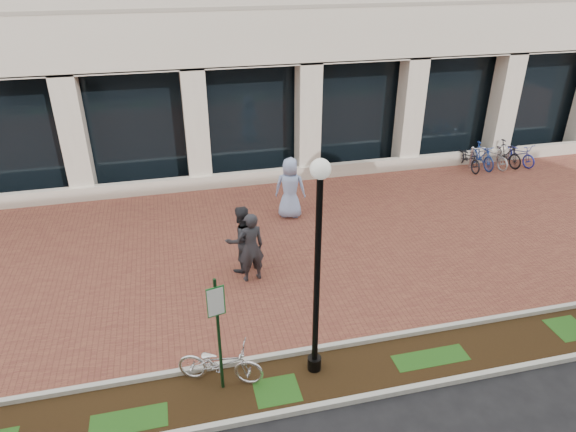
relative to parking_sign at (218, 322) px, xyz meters
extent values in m
plane|color=black|center=(2.46, 5.06, -1.62)|extent=(120.00, 120.00, 0.00)
cube|color=brown|center=(2.46, 5.06, -1.61)|extent=(40.00, 9.00, 0.01)
cube|color=black|center=(2.46, -0.19, -1.61)|extent=(40.00, 1.50, 0.01)
cube|color=#B9B9AE|center=(2.46, 0.56, -1.56)|extent=(40.00, 0.12, 0.12)
cube|color=#B9B9AE|center=(2.46, -0.94, -1.56)|extent=(40.00, 0.12, 0.12)
cube|color=black|center=(2.46, 10.66, 0.48)|extent=(40.00, 0.15, 4.20)
cube|color=beige|center=(2.46, 9.56, -1.37)|extent=(40.00, 0.25, 0.50)
cube|color=beige|center=(2.46, 9.96, 0.48)|extent=(0.80, 0.80, 4.20)
cube|color=#133619|center=(0.00, 0.01, -0.34)|extent=(0.05, 0.05, 2.56)
cube|color=#196728|center=(0.00, -0.02, 0.48)|extent=(0.34, 0.02, 0.62)
cube|color=white|center=(0.00, -0.03, 0.48)|extent=(0.30, 0.01, 0.56)
cylinder|color=black|center=(1.88, 0.07, -1.47)|extent=(0.28, 0.28, 0.30)
cylinder|color=black|center=(1.88, 0.07, 0.51)|extent=(0.12, 0.12, 4.26)
sphere|color=silver|center=(1.88, 0.07, 2.79)|extent=(0.36, 0.36, 0.36)
imported|color=silver|center=(0.00, 0.21, -1.17)|extent=(1.82, 1.18, 0.90)
imported|color=#26262B|center=(1.20, 3.55, -0.66)|extent=(0.77, 0.58, 1.91)
imported|color=#2B2B30|center=(1.04, 4.07, -0.69)|extent=(1.10, 0.99, 1.86)
imported|color=#98B0E3|center=(3.02, 6.77, -0.63)|extent=(1.12, 0.92, 1.98)
cylinder|color=silver|center=(10.82, 9.06, -1.22)|extent=(0.11, 0.11, 0.80)
sphere|color=silver|center=(10.82, 9.06, -0.77)|extent=(0.12, 0.12, 0.12)
imported|color=black|center=(10.71, 9.07, -1.18)|extent=(0.59, 1.68, 0.88)
imported|color=#203D94|center=(11.26, 9.07, -1.13)|extent=(0.55, 1.65, 0.98)
imported|color=#B8B8BD|center=(11.81, 9.07, -1.18)|extent=(0.76, 1.73, 0.88)
imported|color=black|center=(12.36, 9.07, -1.13)|extent=(0.71, 1.68, 0.98)
imported|color=#222A9C|center=(12.91, 9.07, -1.18)|extent=(0.93, 1.76, 0.88)
cylinder|color=silver|center=(11.81, 9.07, -1.22)|extent=(0.04, 0.04, 0.80)
camera|label=1|loc=(-0.49, -7.44, 6.01)|focal=32.00mm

